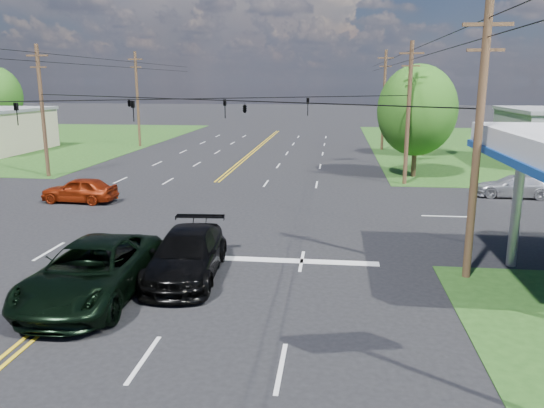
# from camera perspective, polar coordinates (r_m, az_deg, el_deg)

# --- Properties ---
(ground) EXTENTS (280.00, 280.00, 0.00)m
(ground) POSITION_cam_1_polar(r_m,az_deg,el_deg) (29.72, -9.37, -0.55)
(ground) COLOR black
(ground) RESTS_ON ground
(stop_bar) EXTENTS (10.00, 0.50, 0.02)m
(stop_bar) POSITION_cam_1_polar(r_m,az_deg,el_deg) (21.14, -2.24, -6.00)
(stop_bar) COLOR silver
(stop_bar) RESTS_ON ground
(pole_se) EXTENTS (1.60, 0.28, 9.50)m
(pole_se) POSITION_cam_1_polar(r_m,az_deg,el_deg) (19.45, 21.25, 6.33)
(pole_se) COLOR #482F1E
(pole_se) RESTS_ON ground
(pole_nw) EXTENTS (1.60, 0.28, 9.50)m
(pole_nw) POSITION_cam_1_polar(r_m,az_deg,el_deg) (42.45, -23.47, 9.30)
(pole_nw) COLOR #482F1E
(pole_nw) RESTS_ON ground
(pole_ne) EXTENTS (1.60, 0.28, 9.50)m
(pole_ne) POSITION_cam_1_polar(r_m,az_deg,el_deg) (37.10, 14.46, 9.57)
(pole_ne) COLOR #482F1E
(pole_ne) RESTS_ON ground
(pole_left_far) EXTENTS (1.60, 0.28, 10.00)m
(pole_left_far) POSITION_cam_1_polar(r_m,az_deg,el_deg) (59.65, -14.28, 10.98)
(pole_left_far) COLOR #482F1E
(pole_left_far) RESTS_ON ground
(pole_right_far) EXTENTS (1.60, 0.28, 10.00)m
(pole_right_far) POSITION_cam_1_polar(r_m,az_deg,el_deg) (55.97, 11.95, 10.99)
(pole_right_far) COLOR #482F1E
(pole_right_far) RESTS_ON ground
(span_wire_signals) EXTENTS (26.00, 18.00, 1.13)m
(span_wire_signals) POSITION_cam_1_polar(r_m,az_deg,el_deg) (28.93, -9.82, 11.07)
(span_wire_signals) COLOR black
(span_wire_signals) RESTS_ON ground
(power_lines) EXTENTS (26.04, 100.00, 0.64)m
(power_lines) POSITION_cam_1_polar(r_m,az_deg,el_deg) (27.06, -11.28, 16.41)
(power_lines) COLOR black
(power_lines) RESTS_ON ground
(tree_right_a) EXTENTS (5.70, 5.70, 8.18)m
(tree_right_a) POSITION_cam_1_polar(r_m,az_deg,el_deg) (40.21, 15.33, 9.69)
(tree_right_a) COLOR #482F1E
(tree_right_a) RESTS_ON ground
(tree_right_b) EXTENTS (4.94, 4.94, 7.09)m
(tree_right_b) POSITION_cam_1_polar(r_m,az_deg,el_deg) (52.47, 16.14, 9.60)
(tree_right_b) COLOR #482F1E
(tree_right_b) RESTS_ON ground
(pickup_dkgreen) EXTENTS (3.20, 6.69, 1.84)m
(pickup_dkgreen) POSITION_cam_1_polar(r_m,az_deg,el_deg) (18.18, -18.77, -6.86)
(pickup_dkgreen) COLOR black
(pickup_dkgreen) RESTS_ON ground
(suv_black) EXTENTS (2.74, 5.93, 1.68)m
(suv_black) POSITION_cam_1_polar(r_m,az_deg,el_deg) (19.33, -9.14, -5.38)
(suv_black) COLOR black
(suv_black) RESTS_ON ground
(sedan_red) EXTENTS (4.40, 1.94, 1.47)m
(sedan_red) POSITION_cam_1_polar(r_m,az_deg,el_deg) (32.87, -19.99, 1.44)
(sedan_red) COLOR maroon
(sedan_red) RESTS_ON ground
(sedan_far) EXTENTS (4.76, 2.24, 1.34)m
(sedan_far) POSITION_cam_1_polar(r_m,az_deg,el_deg) (35.53, 24.57, 1.76)
(sedan_far) COLOR silver
(sedan_far) RESTS_ON ground
(polesign_ne) EXTENTS (2.04, 0.97, 7.58)m
(polesign_ne) POSITION_cam_1_polar(r_m,az_deg,el_deg) (45.31, 14.66, 11.28)
(polesign_ne) COLOR #A5A5AA
(polesign_ne) RESTS_ON ground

